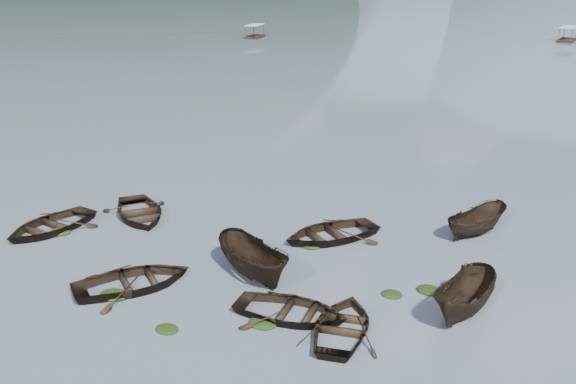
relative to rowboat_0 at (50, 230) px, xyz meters
The scene contains 19 objects.
ground_plane 12.20m from the rowboat_0, 29.56° to the right, with size 2400.00×2400.00×0.00m, color slate.
rowboat_0 is the anchor object (origin of this frame).
rowboat_1 8.35m from the rowboat_0, 19.04° to the right, with size 3.53×4.94×1.02m, color black.
rowboat_2 11.84m from the rowboat_0, ahead, with size 1.83×4.85×1.87m, color black.
rowboat_3 17.14m from the rowboat_0, ahead, with size 3.03×4.25×0.88m, color black.
rowboat_4 14.96m from the rowboat_0, ahead, with size 3.22×4.50×0.93m, color black.
rowboat_5 20.78m from the rowboat_0, ahead, with size 1.66×4.43×1.71m, color black.
rowboat_6 4.55m from the rowboat_0, 50.91° to the left, with size 3.52×4.93×1.02m, color black.
rowboat_7 14.31m from the rowboat_0, 24.08° to the left, with size 3.57×5.00×1.04m, color black.
rowboat_8 21.67m from the rowboat_0, 27.14° to the left, with size 1.54×4.10×1.58m, color black.
weed_clump_1 12.16m from the rowboat_0, 22.81° to the right, with size 0.94×0.75×0.21m, color black.
weed_clump_2 8.52m from the rowboat_0, 25.81° to the right, with size 1.26×1.01×0.27m, color black.
weed_clump_3 17.80m from the rowboat_0, ahead, with size 0.90×0.76×0.20m, color black.
weed_clump_4 14.41m from the rowboat_0, 10.74° to the right, with size 1.16×0.92×0.24m, color black.
weed_clump_5 0.71m from the rowboat_0, ahead, with size 1.15×0.93×0.24m, color black.
weed_clump_6 13.43m from the rowboat_0, 19.60° to the left, with size 0.98×0.82×0.20m, color black.
weed_clump_7 19.21m from the rowboat_0, ahead, with size 1.10×0.88×0.24m, color black.
pontoon_left 88.94m from the rowboat_0, 114.21° to the left, with size 2.42×5.81×2.23m, color black, non-canonical shape.
pontoon_centre 103.20m from the rowboat_0, 82.16° to the left, with size 2.55×6.12×2.35m, color black, non-canonical shape.
Camera 1 is at (14.39, -14.86, 12.95)m, focal length 40.00 mm.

